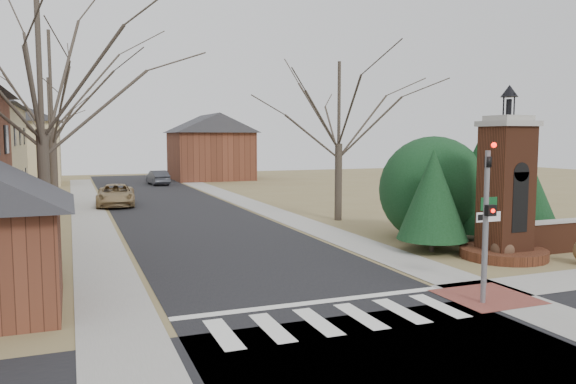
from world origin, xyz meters
name	(u,v)px	position (x,y,z in m)	size (l,w,h in m)	color
ground	(354,329)	(0.00, 0.00, 0.00)	(120.00, 120.00, 0.00)	olive
main_street	(182,213)	(0.00, 22.00, 0.01)	(8.00, 70.00, 0.01)	black
cross_street	(430,380)	(0.00, -3.00, 0.01)	(120.00, 8.00, 0.01)	black
crosswalk_zone	(339,319)	(0.00, 0.80, 0.01)	(8.00, 2.20, 0.02)	silver
stop_bar	(315,303)	(0.00, 2.30, 0.01)	(8.00, 0.35, 0.02)	silver
sidewalk_right_main	(263,209)	(5.20, 22.00, 0.01)	(2.00, 60.00, 0.02)	gray
sidewalk_left	(90,217)	(-5.20, 22.00, 0.01)	(2.00, 60.00, 0.02)	gray
curb_apron	(487,297)	(4.80, 1.00, 0.01)	(2.40, 2.40, 0.02)	brown
traffic_signal_pole	(487,210)	(4.30, 0.57, 2.59)	(0.28, 0.41, 4.50)	slate
sign_post	(488,223)	(5.59, 1.99, 1.95)	(0.90, 0.07, 2.75)	slate
brick_gate_monument	(505,201)	(9.00, 4.99, 2.17)	(3.20, 3.20, 6.47)	#542918
house_distant_left	(3,140)	(-12.01, 48.00, 4.25)	(10.80, 8.80, 8.53)	tan
house_distant_right	(210,145)	(7.99, 47.99, 3.65)	(8.80, 8.80, 7.30)	brown
evergreen_near	(433,194)	(7.20, 7.00, 2.30)	(2.80, 2.80, 4.10)	#473D33
evergreen_mid	(480,182)	(10.50, 8.20, 2.60)	(3.40, 3.40, 4.70)	#473D33
evergreen_far	(532,198)	(12.50, 7.20, 1.90)	(2.40, 2.40, 3.30)	#473D33
evergreen_mass	(433,185)	(9.00, 9.50, 2.40)	(4.80, 4.80, 4.80)	#113316
bare_tree_0	(38,41)	(-7.00, 9.00, 7.70)	(8.05, 8.05, 11.15)	#473D33
bare_tree_1	(50,73)	(-7.00, 22.00, 8.03)	(8.40, 8.40, 11.64)	#473D33
bare_tree_2	(49,104)	(-7.50, 35.00, 7.03)	(7.35, 7.35, 10.19)	#473D33
bare_tree_3	(339,97)	(7.50, 16.00, 6.69)	(7.00, 7.00, 9.70)	#473D33
pickup_truck	(116,195)	(-3.40, 27.09, 0.72)	(2.38, 5.15, 1.43)	#977D52
distant_car	(158,178)	(1.60, 42.74, 0.69)	(1.46, 4.19, 1.38)	#383A40
dry_shrub_left	(503,249)	(8.60, 4.60, 0.43)	(0.86, 0.86, 0.86)	#4E3323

